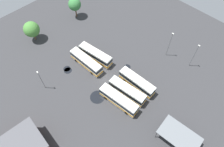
# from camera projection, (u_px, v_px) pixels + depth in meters

# --- Properties ---
(ground_plane) EXTENTS (93.51, 93.51, 0.00)m
(ground_plane) POSITION_uv_depth(u_px,v_px,m) (106.00, 79.00, 58.00)
(ground_plane) COLOR #333335
(bus_row0_slot0) EXTENTS (10.97, 3.05, 3.50)m
(bus_row0_slot0) POSITION_uv_depth(u_px,v_px,m) (137.00, 82.00, 55.29)
(bus_row0_slot0) COLOR silver
(bus_row0_slot0) RESTS_ON ground_plane
(bus_row0_slot1) EXTENTS (10.83, 3.86, 3.50)m
(bus_row0_slot1) POSITION_uv_depth(u_px,v_px,m) (127.00, 91.00, 53.68)
(bus_row0_slot1) COLOR silver
(bus_row0_slot1) RESTS_ON ground_plane
(bus_row0_slot2) EXTENTS (11.29, 3.75, 3.50)m
(bus_row0_slot2) POSITION_uv_depth(u_px,v_px,m) (119.00, 100.00, 52.15)
(bus_row0_slot2) COLOR silver
(bus_row0_slot2) RESTS_ON ground_plane
(bus_row1_slot0) EXTENTS (11.35, 4.06, 3.50)m
(bus_row1_slot0) POSITION_uv_depth(u_px,v_px,m) (95.00, 55.00, 60.94)
(bus_row1_slot0) COLOR silver
(bus_row1_slot0) RESTS_ON ground_plane
(bus_row1_slot1) EXTENTS (11.40, 2.98, 3.50)m
(bus_row1_slot1) POSITION_uv_depth(u_px,v_px,m) (86.00, 62.00, 59.42)
(bus_row1_slot1) COLOR silver
(bus_row1_slot1) RESTS_ON ground_plane
(maintenance_shelter) EXTENTS (9.60, 6.32, 3.71)m
(maintenance_shelter) POSITION_uv_depth(u_px,v_px,m) (180.00, 136.00, 45.10)
(maintenance_shelter) COLOR slate
(maintenance_shelter) RESTS_ON ground_plane
(lamp_post_mid_lot) EXTENTS (0.56, 0.28, 9.23)m
(lamp_post_mid_lot) POSITION_uv_depth(u_px,v_px,m) (170.00, 44.00, 59.20)
(lamp_post_mid_lot) COLOR slate
(lamp_post_mid_lot) RESTS_ON ground_plane
(lamp_post_far_corner) EXTENTS (0.56, 0.28, 7.60)m
(lamp_post_far_corner) POSITION_uv_depth(u_px,v_px,m) (41.00, 79.00, 52.97)
(lamp_post_far_corner) COLOR slate
(lamp_post_far_corner) RESTS_ON ground_plane
(lamp_post_near_entrance) EXTENTS (0.56, 0.28, 8.86)m
(lamp_post_near_entrance) POSITION_uv_depth(u_px,v_px,m) (194.00, 55.00, 56.96)
(lamp_post_near_entrance) COLOR slate
(lamp_post_near_entrance) RESTS_ON ground_plane
(tree_east_edge) EXTENTS (4.43, 4.43, 7.39)m
(tree_east_edge) POSITION_uv_depth(u_px,v_px,m) (75.00, 4.00, 69.77)
(tree_east_edge) COLOR brown
(tree_east_edge) RESTS_ON ground_plane
(tree_west_edge) EXTENTS (5.05, 5.05, 6.88)m
(tree_west_edge) POSITION_uv_depth(u_px,v_px,m) (32.00, 29.00, 63.75)
(tree_west_edge) COLOR brown
(tree_west_edge) RESTS_ON ground_plane
(puddle_back_corner) EXTENTS (2.13, 2.13, 0.01)m
(puddle_back_corner) POSITION_uv_depth(u_px,v_px,m) (67.00, 69.00, 60.22)
(puddle_back_corner) COLOR black
(puddle_back_corner) RESTS_ON ground_plane
(puddle_centre_drain) EXTENTS (4.09, 4.09, 0.01)m
(puddle_centre_drain) POSITION_uv_depth(u_px,v_px,m) (97.00, 97.00, 54.70)
(puddle_centre_drain) COLOR black
(puddle_centre_drain) RESTS_ON ground_plane
(puddle_between_rows) EXTENTS (2.09, 2.09, 0.01)m
(puddle_between_rows) POSITION_uv_depth(u_px,v_px,m) (127.00, 67.00, 60.58)
(puddle_between_rows) COLOR black
(puddle_between_rows) RESTS_ON ground_plane
(puddle_front_lane) EXTENTS (2.37, 2.37, 0.01)m
(puddle_front_lane) POSITION_uv_depth(u_px,v_px,m) (68.00, 71.00, 59.82)
(puddle_front_lane) COLOR black
(puddle_front_lane) RESTS_ON ground_plane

